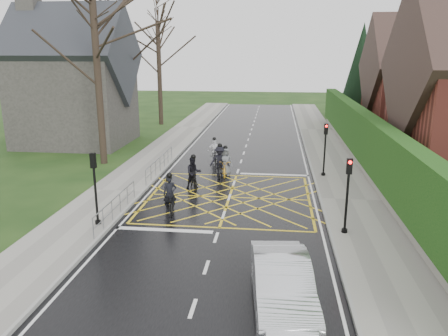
% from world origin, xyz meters
% --- Properties ---
extents(ground, '(120.00, 120.00, 0.00)m').
position_xyz_m(ground, '(0.00, 0.00, 0.00)').
color(ground, black).
rests_on(ground, ground).
extents(road, '(9.00, 80.00, 0.01)m').
position_xyz_m(road, '(0.00, 0.00, 0.01)').
color(road, black).
rests_on(road, ground).
extents(sidewalk_right, '(3.00, 80.00, 0.15)m').
position_xyz_m(sidewalk_right, '(6.00, 0.00, 0.07)').
color(sidewalk_right, gray).
rests_on(sidewalk_right, ground).
extents(sidewalk_left, '(3.00, 80.00, 0.15)m').
position_xyz_m(sidewalk_left, '(-6.00, 0.00, 0.07)').
color(sidewalk_left, gray).
rests_on(sidewalk_left, ground).
extents(stone_wall, '(0.50, 38.00, 0.70)m').
position_xyz_m(stone_wall, '(7.75, 6.00, 0.35)').
color(stone_wall, slate).
rests_on(stone_wall, ground).
extents(hedge, '(0.90, 38.00, 2.80)m').
position_xyz_m(hedge, '(7.75, 6.00, 2.10)').
color(hedge, '#123A10').
rests_on(hedge, stone_wall).
extents(house_far, '(9.80, 8.80, 10.30)m').
position_xyz_m(house_far, '(14.75, 18.00, 4.36)').
color(house_far, maroon).
rests_on(house_far, ground).
extents(conifer, '(4.60, 4.60, 10.00)m').
position_xyz_m(conifer, '(10.75, 26.00, 4.99)').
color(conifer, black).
rests_on(conifer, ground).
extents(church, '(8.80, 7.80, 11.00)m').
position_xyz_m(church, '(-13.54, 12.00, 4.93)').
color(church, '#2D2B28').
rests_on(church, ground).
extents(tree_near, '(9.24, 9.24, 11.44)m').
position_xyz_m(tree_near, '(-9.00, 6.00, 7.91)').
color(tree_near, black).
rests_on(tree_near, ground).
extents(tree_mid, '(10.08, 10.08, 12.48)m').
position_xyz_m(tree_mid, '(-10.00, 14.00, 8.63)').
color(tree_mid, black).
rests_on(tree_mid, ground).
extents(tree_far, '(8.40, 8.40, 10.40)m').
position_xyz_m(tree_far, '(-9.30, 22.00, 7.19)').
color(tree_far, black).
rests_on(tree_far, ground).
extents(railing_south, '(0.05, 5.04, 1.03)m').
position_xyz_m(railing_south, '(-4.65, -3.50, 0.78)').
color(railing_south, slate).
rests_on(railing_south, ground).
extents(railing_north, '(0.05, 6.04, 1.03)m').
position_xyz_m(railing_north, '(-4.65, 4.00, 0.79)').
color(railing_north, slate).
rests_on(railing_north, ground).
extents(traffic_light_ne, '(0.24, 0.31, 3.21)m').
position_xyz_m(traffic_light_ne, '(5.10, 4.20, 1.66)').
color(traffic_light_ne, black).
rests_on(traffic_light_ne, ground).
extents(traffic_light_se, '(0.24, 0.31, 3.21)m').
position_xyz_m(traffic_light_se, '(5.10, -4.20, 1.66)').
color(traffic_light_se, black).
rests_on(traffic_light_se, ground).
extents(traffic_light_sw, '(0.24, 0.31, 3.21)m').
position_xyz_m(traffic_light_sw, '(-5.10, -4.50, 1.66)').
color(traffic_light_sw, black).
rests_on(traffic_light_sw, ground).
extents(cyclist_rear, '(1.32, 2.03, 1.87)m').
position_xyz_m(cyclist_rear, '(-2.51, -2.39, 0.61)').
color(cyclist_rear, black).
rests_on(cyclist_rear, ground).
extents(cyclist_back, '(1.20, 1.95, 1.90)m').
position_xyz_m(cyclist_back, '(-2.07, 1.23, 0.72)').
color(cyclist_back, black).
rests_on(cyclist_back, ground).
extents(cyclist_mid, '(1.25, 2.11, 1.98)m').
position_xyz_m(cyclist_mid, '(-0.99, 3.86, 0.72)').
color(cyclist_mid, black).
rests_on(cyclist_mid, ground).
extents(cyclist_front, '(1.01, 1.80, 1.74)m').
position_xyz_m(cyclist_front, '(-1.74, 6.88, 0.64)').
color(cyclist_front, black).
rests_on(cyclist_front, ground).
extents(cyclist_lead, '(0.86, 1.93, 1.83)m').
position_xyz_m(cyclist_lead, '(-0.66, 3.95, 0.64)').
color(cyclist_lead, orange).
rests_on(cyclist_lead, ground).
extents(car, '(2.08, 4.77, 1.52)m').
position_xyz_m(car, '(2.54, -9.67, 0.76)').
color(car, silver).
rests_on(car, ground).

